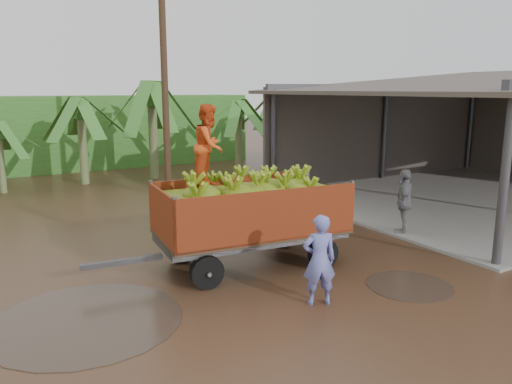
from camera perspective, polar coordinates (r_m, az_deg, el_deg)
ground at (r=11.87m, az=-5.10°, el=-7.63°), size 100.00×100.00×0.00m
packing_shed at (r=20.41m, az=23.94°, el=6.71°), size 12.78×10.80×4.76m
hedge_north at (r=26.39m, az=-24.41°, el=6.04°), size 22.00×3.00×3.60m
banana_trailer at (r=11.06m, az=-0.74°, el=-2.13°), size 5.79×2.38×3.62m
man_blue at (r=9.26m, az=7.25°, el=-7.71°), size 0.73×0.60×1.71m
man_grey at (r=14.09m, az=16.56°, el=-1.12°), size 1.10×1.04×1.83m
utility_pole at (r=18.40m, az=-10.41°, el=12.47°), size 1.20×0.24×8.35m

